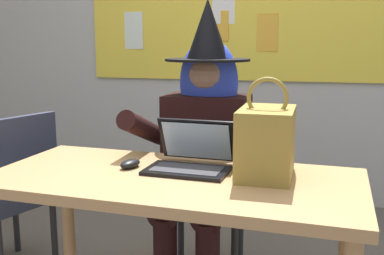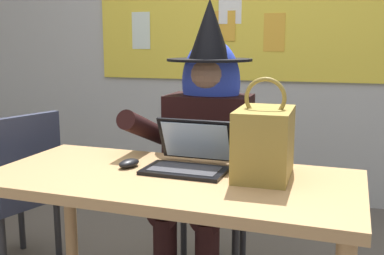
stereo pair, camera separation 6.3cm
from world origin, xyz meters
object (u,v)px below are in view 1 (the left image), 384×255
laptop (191,158)px  chair_spare_by_window (14,188)px  person_costumed (204,132)px  handbag (266,142)px  desk_main (173,200)px  computer_mouse (130,164)px  chair_at_desk (208,181)px

laptop → chair_spare_by_window: 1.12m
person_costumed → handbag: person_costumed is taller
desk_main → laptop: 0.19m
computer_mouse → handbag: 0.56m
chair_at_desk → chair_spare_by_window: bearing=-77.4°
chair_at_desk → chair_spare_by_window: chair_at_desk is taller
desk_main → laptop: size_ratio=4.30×
laptop → computer_mouse: 0.25m
chair_spare_by_window → laptop: bearing=-176.6°
desk_main → chair_at_desk: bearing=92.0°
person_costumed → handbag: (0.36, -0.48, 0.07)m
chair_at_desk → computer_mouse: bearing=-20.5°
computer_mouse → chair_spare_by_window: 0.91m
chair_at_desk → laptop: 0.64m
desk_main → laptop: laptop is taller
person_costumed → computer_mouse: person_costumed is taller
chair_at_desk → computer_mouse: 0.70m
chair_at_desk → laptop: laptop is taller
handbag → desk_main: bearing=-164.7°
handbag → person_costumed: bearing=126.9°
laptop → chair_spare_by_window: bearing=167.8°
desk_main → person_costumed: 0.59m
computer_mouse → desk_main: bearing=-0.8°
desk_main → computer_mouse: size_ratio=13.90×
person_costumed → chair_at_desk: bearing=-176.7°
chair_at_desk → handbag: (0.36, -0.60, 0.36)m
handbag → computer_mouse: bearing=-177.0°
chair_spare_by_window → desk_main: bearing=177.1°
desk_main → handbag: handbag is taller
desk_main → computer_mouse: computer_mouse is taller
person_costumed → computer_mouse: size_ratio=14.00×
person_costumed → computer_mouse: bearing=-19.5°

